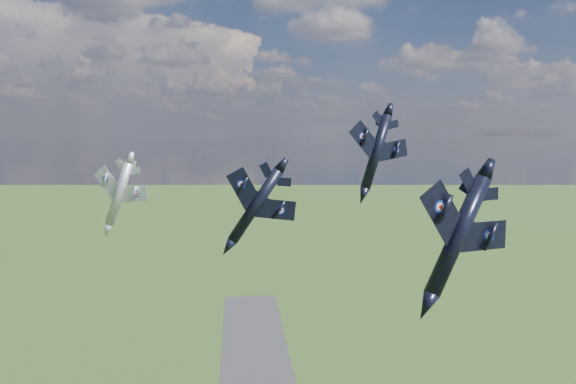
{
  "coord_description": "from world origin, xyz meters",
  "views": [
    {
      "loc": [
        -7.04,
        -57.87,
        91.03
      ],
      "look_at": [
        -0.55,
        12.58,
        83.66
      ],
      "focal_mm": 35.0,
      "sensor_mm": 36.0,
      "label": 1
    }
  ],
  "objects_px": {
    "jet_lead_navy": "(256,206)",
    "jet_right_navy": "(458,235)",
    "jet_left_silver": "(119,194)",
    "jet_high_navy": "(376,152)"
  },
  "relations": [
    {
      "from": "jet_lead_navy",
      "to": "jet_right_navy",
      "type": "xyz_separation_m",
      "value": [
        18.08,
        -18.56,
        -0.62
      ]
    },
    {
      "from": "jet_right_navy",
      "to": "jet_left_silver",
      "type": "relative_size",
      "value": 1.2
    },
    {
      "from": "jet_high_navy",
      "to": "jet_right_navy",
      "type": "bearing_deg",
      "value": -109.72
    },
    {
      "from": "jet_lead_navy",
      "to": "jet_high_navy",
      "type": "distance_m",
      "value": 23.02
    },
    {
      "from": "jet_lead_navy",
      "to": "jet_high_navy",
      "type": "xyz_separation_m",
      "value": [
        18.17,
        12.74,
        6.12
      ]
    },
    {
      "from": "jet_right_navy",
      "to": "jet_high_navy",
      "type": "xyz_separation_m",
      "value": [
        0.09,
        31.3,
        6.73
      ]
    },
    {
      "from": "jet_right_navy",
      "to": "jet_high_navy",
      "type": "bearing_deg",
      "value": 72.15
    },
    {
      "from": "jet_lead_navy",
      "to": "jet_right_navy",
      "type": "distance_m",
      "value": 25.92
    },
    {
      "from": "jet_lead_navy",
      "to": "jet_left_silver",
      "type": "relative_size",
      "value": 1.05
    },
    {
      "from": "jet_right_navy",
      "to": "jet_high_navy",
      "type": "height_order",
      "value": "jet_high_navy"
    }
  ]
}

